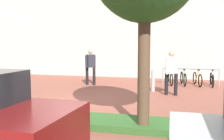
{
  "coord_description": "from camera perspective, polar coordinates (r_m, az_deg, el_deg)",
  "views": [
    {
      "loc": [
        3.21,
        -8.4,
        2.04
      ],
      "look_at": [
        0.78,
        1.12,
        1.03
      ],
      "focal_mm": 42.95,
      "sensor_mm": 36.0,
      "label": 1
    }
  ],
  "objects": [
    {
      "name": "ground_plane",
      "position": [
        9.22,
        -6.5,
        -6.97
      ],
      "size": [
        60.0,
        60.0,
        0.0
      ],
      "primitive_type": "plane",
      "color": "brown"
    },
    {
      "name": "person_shirt_blue",
      "position": [
        10.61,
        12.53,
        -0.01
      ],
      "size": [
        0.5,
        0.5,
        1.72
      ],
      "color": "black",
      "rests_on": "ground"
    },
    {
      "name": "person_suited_navy",
      "position": [
        12.96,
        -4.6,
        1.15
      ],
      "size": [
        0.51,
        0.52,
        1.72
      ],
      "color": "black",
      "rests_on": "ground"
    },
    {
      "name": "bike_rack_cluster",
      "position": [
        13.4,
        16.32,
        -1.65
      ],
      "size": [
        2.66,
        1.58,
        0.83
      ],
      "color": "#99999E",
      "rests_on": "ground"
    },
    {
      "name": "planter_strip",
      "position": [
        7.12,
        -10.03,
        -10.22
      ],
      "size": [
        7.0,
        1.1,
        0.16
      ],
      "primitive_type": "cube",
      "color": "#336028",
      "rests_on": "ground"
    },
    {
      "name": "bollard_steel",
      "position": [
        11.38,
        8.73,
        -2.25
      ],
      "size": [
        0.16,
        0.16,
        0.9
      ],
      "primitive_type": "cylinder",
      "color": "#ADADB2",
      "rests_on": "ground"
    }
  ]
}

